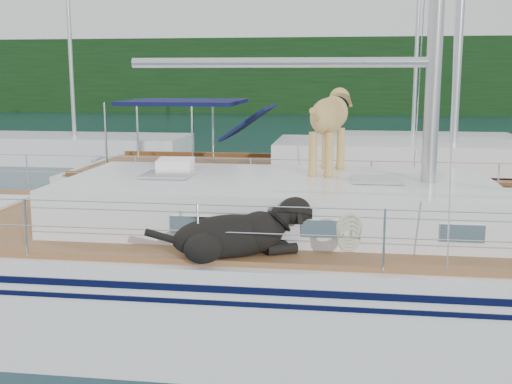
# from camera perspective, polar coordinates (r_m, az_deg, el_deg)

# --- Properties ---
(ground) EXTENTS (120.00, 120.00, 0.00)m
(ground) POSITION_cam_1_polar(r_m,az_deg,el_deg) (8.48, -3.60, -10.86)
(ground) COLOR black
(ground) RESTS_ON ground
(tree_line) EXTENTS (90.00, 3.00, 6.00)m
(tree_line) POSITION_cam_1_polar(r_m,az_deg,el_deg) (52.76, 6.40, 10.21)
(tree_line) COLOR black
(tree_line) RESTS_ON ground
(shore_bank) EXTENTS (92.00, 1.00, 1.20)m
(shore_bank) POSITION_cam_1_polar(r_m,az_deg,el_deg) (54.02, 6.39, 7.66)
(shore_bank) COLOR #595147
(shore_bank) RESTS_ON ground
(main_sailboat) EXTENTS (12.00, 4.00, 14.01)m
(main_sailboat) POSITION_cam_1_polar(r_m,az_deg,el_deg) (8.23, -2.93, -6.45)
(main_sailboat) COLOR white
(main_sailboat) RESTS_ON ground
(neighbor_sailboat) EXTENTS (11.00, 3.50, 13.30)m
(neighbor_sailboat) POSITION_cam_1_polar(r_m,az_deg,el_deg) (13.67, 7.37, -0.02)
(neighbor_sailboat) COLOR white
(neighbor_sailboat) RESTS_ON ground
(bg_boat_west) EXTENTS (8.00, 3.00, 11.65)m
(bg_boat_west) POSITION_cam_1_polar(r_m,az_deg,el_deg) (23.91, -15.76, 3.67)
(bg_boat_west) COLOR white
(bg_boat_west) RESTS_ON ground
(bg_boat_center) EXTENTS (7.20, 3.00, 11.65)m
(bg_boat_center) POSITION_cam_1_polar(r_m,az_deg,el_deg) (24.00, 13.72, 3.79)
(bg_boat_center) COLOR white
(bg_boat_center) RESTS_ON ground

